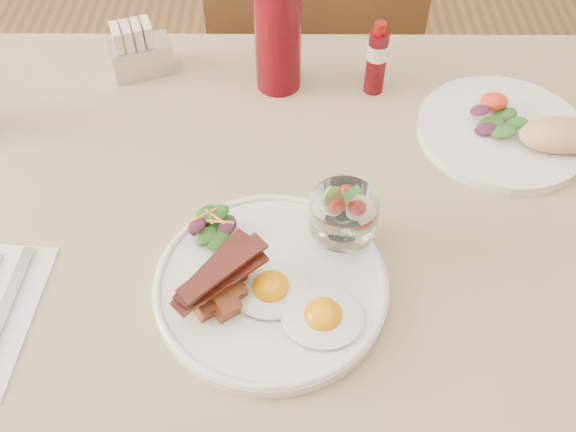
% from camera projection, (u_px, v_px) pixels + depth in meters
% --- Properties ---
extents(table, '(1.33, 0.88, 0.75)m').
position_uv_depth(table, '(323.00, 269.00, 0.90)').
color(table, brown).
rests_on(table, ground).
extents(chair_far, '(0.42, 0.42, 0.93)m').
position_uv_depth(chair_far, '(312.00, 65.00, 1.44)').
color(chair_far, brown).
rests_on(chair_far, ground).
extents(main_plate, '(0.28, 0.28, 0.02)m').
position_uv_depth(main_plate, '(271.00, 286.00, 0.77)').
color(main_plate, white).
rests_on(main_plate, table).
extents(fried_eggs, '(0.16, 0.13, 0.03)m').
position_uv_depth(fried_eggs, '(297.00, 302.00, 0.73)').
color(fried_eggs, white).
rests_on(fried_eggs, main_plate).
extents(bacon_potato_pile, '(0.11, 0.11, 0.05)m').
position_uv_depth(bacon_potato_pile, '(219.00, 284.00, 0.73)').
color(bacon_potato_pile, maroon).
rests_on(bacon_potato_pile, main_plate).
extents(side_salad, '(0.07, 0.06, 0.04)m').
position_uv_depth(side_salad, '(213.00, 228.00, 0.79)').
color(side_salad, '#174813').
rests_on(side_salad, main_plate).
extents(fruit_cup, '(0.08, 0.08, 0.08)m').
position_uv_depth(fruit_cup, '(343.00, 214.00, 0.77)').
color(fruit_cup, white).
rests_on(fruit_cup, main_plate).
extents(second_plate, '(0.25, 0.25, 0.06)m').
position_uv_depth(second_plate, '(516.00, 131.00, 0.93)').
color(second_plate, white).
rests_on(second_plate, table).
extents(ketchup_bottle, '(0.09, 0.09, 0.21)m').
position_uv_depth(ketchup_bottle, '(278.00, 31.00, 0.95)').
color(ketchup_bottle, '#50040B').
rests_on(ketchup_bottle, table).
extents(hot_sauce_bottle, '(0.04, 0.04, 0.12)m').
position_uv_depth(hot_sauce_bottle, '(377.00, 59.00, 0.97)').
color(hot_sauce_bottle, '#50040B').
rests_on(hot_sauce_bottle, table).
extents(sugar_caddy, '(0.11, 0.08, 0.09)m').
position_uv_depth(sugar_caddy, '(139.00, 52.00, 1.02)').
color(sugar_caddy, '#B2B2B7').
rests_on(sugar_caddy, table).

